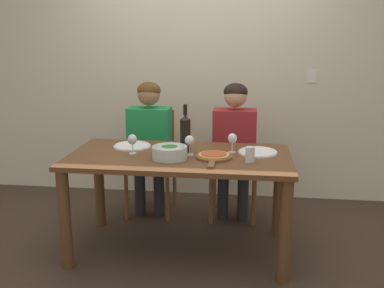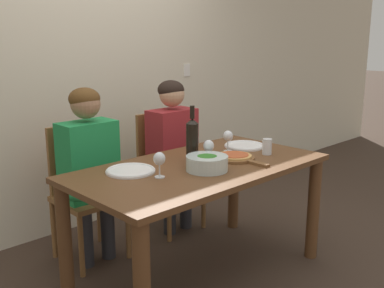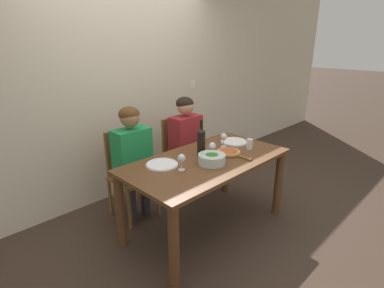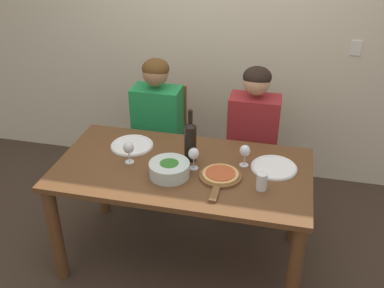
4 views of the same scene
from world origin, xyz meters
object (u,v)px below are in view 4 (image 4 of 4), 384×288
dinner_plate_left (132,145)px  water_tumbler (262,181)px  wine_glass_centre (194,155)px  dinner_plate_right (274,167)px  person_woman (157,119)px  chair_left (162,138)px  wine_glass_right (245,152)px  chair_right (253,148)px  wine_bottle (190,140)px  pizza_on_board (220,176)px  wine_glass_left (129,149)px  broccoli_bowl (169,169)px  person_man (253,129)px

dinner_plate_left → water_tumbler: 0.98m
wine_glass_centre → dinner_plate_left: bearing=159.6°
dinner_plate_right → person_woman: bearing=149.5°
chair_left → wine_glass_right: 1.10m
chair_right → dinner_plate_left: chair_right is taller
chair_right → wine_bottle: wine_bottle is taller
chair_left → pizza_on_board: size_ratio=2.34×
pizza_on_board → wine_glass_left: 0.62m
wine_bottle → wine_glass_right: 0.36m
broccoli_bowl → wine_glass_centre: 0.18m
dinner_plate_left → wine_glass_right: 0.81m
wine_glass_centre → water_tumbler: wine_glass_centre is taller
broccoli_bowl → pizza_on_board: bearing=7.7°
person_woman → wine_glass_right: (0.77, -0.57, 0.13)m
broccoli_bowl → wine_glass_left: (-0.30, 0.09, 0.06)m
dinner_plate_left → water_tumbler: water_tumbler is taller
chair_right → water_tumbler: bearing=-81.6°
person_woman → broccoli_bowl: (0.33, -0.80, 0.07)m
pizza_on_board → wine_glass_centre: 0.22m
chair_left → wine_glass_centre: 0.99m
water_tumbler → dinner_plate_left: bearing=161.5°
chair_left → wine_glass_right: bearing=-41.7°
chair_right → person_woman: (-0.77, -0.11, 0.23)m
dinner_plate_right → wine_glass_right: bearing=-178.3°
dinner_plate_right → water_tumbler: 0.26m
wine_glass_left → wine_glass_centre: size_ratio=1.00×
pizza_on_board → chair_left: bearing=126.7°
water_tumbler → dinner_plate_right: bearing=76.6°
person_woman → chair_left: bearing=90.0°
wine_bottle → water_tumbler: 0.55m
pizza_on_board → wine_glass_right: size_ratio=2.70×
chair_left → broccoli_bowl: chair_left is taller
dinner_plate_left → wine_glass_centre: wine_glass_centre is taller
chair_left → wine_bottle: 0.90m
chair_right → wine_glass_right: chair_right is taller
wine_glass_left → wine_glass_centre: same height
person_woman → wine_bottle: (0.41, -0.58, 0.17)m
person_woman → dinner_plate_left: bearing=-92.9°
chair_right → wine_glass_left: chair_right is taller
person_woman → pizza_on_board: bearing=-49.4°
chair_right → wine_glass_centre: size_ratio=6.33×
chair_right → wine_glass_left: size_ratio=6.33×
dinner_plate_right → wine_glass_centre: bearing=-167.1°
dinner_plate_left → water_tumbler: (0.93, -0.31, 0.05)m
chair_right → dinner_plate_right: chair_right is taller
dinner_plate_right → pizza_on_board: size_ratio=0.73×
pizza_on_board → wine_glass_left: wine_glass_left is taller
chair_left → person_man: (0.77, -0.11, 0.23)m
person_man → wine_glass_right: person_man is taller
wine_bottle → wine_glass_left: wine_bottle is taller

